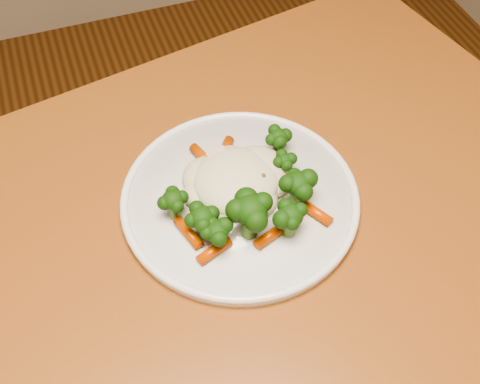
% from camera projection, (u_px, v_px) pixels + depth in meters
% --- Properties ---
extents(dining_table, '(1.20, 0.92, 0.75)m').
position_uv_depth(dining_table, '(190.00, 343.00, 0.71)').
color(dining_table, '#935122').
rests_on(dining_table, ground).
extents(plate, '(0.27, 0.27, 0.01)m').
position_uv_depth(plate, '(240.00, 200.00, 0.70)').
color(plate, white).
rests_on(plate, dining_table).
extents(meal, '(0.18, 0.18, 0.05)m').
position_uv_depth(meal, '(243.00, 191.00, 0.67)').
color(meal, beige).
rests_on(meal, plate).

